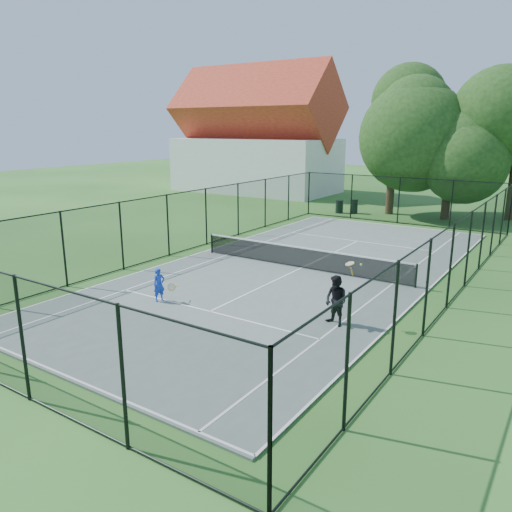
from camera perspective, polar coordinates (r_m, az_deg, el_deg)
The scene contains 11 objects.
ground at distance 22.03m, azimuth 5.18°, elevation -1.53°, with size 120.00×120.00×0.00m, color #26571D.
tennis_court at distance 22.03m, azimuth 5.18°, elevation -1.46°, with size 11.00×24.00×0.06m, color #55645F.
tennis_net at distance 21.88m, azimuth 5.22°, elevation -0.08°, with size 10.08×0.08×0.95m.
fence at distance 21.67m, azimuth 5.27°, elevation 2.28°, with size 13.10×26.10×3.00m.
tree_near_left at distance 36.89m, azimuth 15.56°, elevation 13.96°, with size 7.52×7.52×9.81m.
tree_near_mid at distance 35.89m, azimuth 21.39°, elevation 11.15°, with size 5.67×5.67×7.42m.
building at distance 48.83m, azimuth 0.00°, elevation 13.19°, with size 15.30×8.15×11.87m.
trash_bin_left at distance 36.91m, azimuth 9.50°, elevation 5.61°, with size 0.58×0.58×0.94m.
trash_bin_right at distance 36.90m, azimuth 11.13°, elevation 5.60°, with size 0.58×0.58×1.03m.
player_blue at distance 18.00m, azimuth -11.00°, elevation -3.25°, with size 0.79×0.51×1.21m.
player_black at distance 15.70m, azimuth 9.14°, elevation -5.06°, with size 1.07×0.92×2.02m.
Camera 1 is at (10.01, -18.67, 6.07)m, focal length 35.00 mm.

